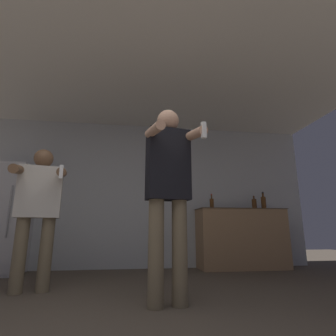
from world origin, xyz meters
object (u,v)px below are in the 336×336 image
(person_woman_foreground, at_px, (168,186))
(person_man_side, at_px, (38,204))
(refrigerator, at_px, (2,218))
(bottle_brown_liquor, at_px, (263,202))
(bottle_green_wine, at_px, (254,204))
(bottle_amber_bourbon, at_px, (212,203))

(person_woman_foreground, distance_m, person_man_side, 1.53)
(refrigerator, xyz_separation_m, bottle_brown_liquor, (4.24, -0.02, 0.30))
(bottle_brown_liquor, distance_m, person_man_side, 3.57)
(refrigerator, distance_m, bottle_brown_liquor, 4.25)
(refrigerator, height_order, person_man_side, refrigerator)
(refrigerator, bearing_deg, bottle_brown_liquor, -0.22)
(bottle_green_wine, xyz_separation_m, person_woman_foreground, (-1.81, -1.98, -0.06))
(refrigerator, xyz_separation_m, bottle_amber_bourbon, (3.30, -0.02, 0.27))
(refrigerator, height_order, bottle_brown_liquor, refrigerator)
(bottle_brown_liquor, xyz_separation_m, person_woman_foreground, (-1.98, -1.98, -0.08))
(bottle_amber_bourbon, height_order, bottle_green_wine, same)
(bottle_amber_bourbon, relative_size, bottle_brown_liquor, 0.82)
(person_man_side, bearing_deg, bottle_green_wine, 21.91)
(person_man_side, bearing_deg, refrigerator, 125.49)
(person_woman_foreground, bearing_deg, person_man_side, 152.08)
(bottle_amber_bourbon, bearing_deg, person_woman_foreground, -117.64)
(person_woman_foreground, relative_size, person_man_side, 1.16)
(bottle_amber_bourbon, bearing_deg, bottle_green_wine, 0.00)
(bottle_amber_bourbon, bearing_deg, bottle_brown_liquor, -0.00)
(bottle_brown_liquor, height_order, person_woman_foreground, person_woman_foreground)
(bottle_amber_bourbon, bearing_deg, person_man_side, -151.98)
(bottle_brown_liquor, relative_size, person_man_side, 0.20)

